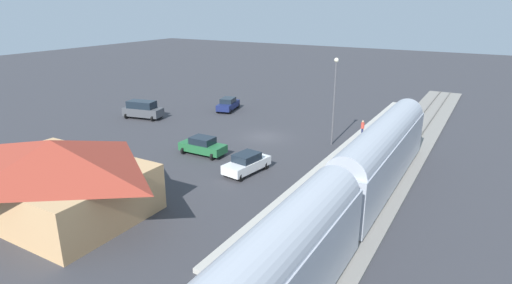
% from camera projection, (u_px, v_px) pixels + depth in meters
% --- Properties ---
extents(ground_plane, '(200.00, 200.00, 0.00)m').
position_uv_depth(ground_plane, '(264.00, 137.00, 45.34)').
color(ground_plane, '#38383D').
extents(railway_track, '(4.80, 70.00, 0.30)m').
position_uv_depth(railway_track, '(397.00, 159.00, 38.64)').
color(railway_track, gray).
rests_on(railway_track, ground).
extents(platform, '(3.20, 46.00, 0.30)m').
position_uv_depth(platform, '(354.00, 151.00, 40.53)').
color(platform, '#B7B2A8').
rests_on(platform, ground).
extents(station_building, '(12.77, 9.11, 5.20)m').
position_uv_depth(station_building, '(55.00, 175.00, 28.33)').
color(station_building, tan).
rests_on(station_building, ground).
extents(pedestrian_on_platform, '(0.36, 0.36, 1.71)m').
position_uv_depth(pedestrian_on_platform, '(363.00, 127.00, 44.42)').
color(pedestrian_on_platform, '#23284C').
rests_on(pedestrian_on_platform, platform).
extents(sedan_green, '(4.51, 2.30, 1.74)m').
position_uv_depth(sedan_green, '(203.00, 146.00, 39.81)').
color(sedan_green, '#236638').
rests_on(sedan_green, ground).
extents(sedan_navy, '(2.88, 4.81, 1.74)m').
position_uv_depth(sedan_navy, '(228.00, 104.00, 56.28)').
color(sedan_navy, navy).
rests_on(sedan_navy, ground).
extents(suv_charcoal, '(5.19, 3.11, 2.22)m').
position_uv_depth(suv_charcoal, '(143.00, 109.00, 52.39)').
color(suv_charcoal, '#47494F').
rests_on(suv_charcoal, ground).
extents(sedan_white, '(2.47, 4.72, 1.74)m').
position_uv_depth(sedan_white, '(247.00, 163.00, 35.50)').
color(sedan_white, white).
rests_on(sedan_white, ground).
extents(light_pole_near_platform, '(0.44, 0.44, 8.79)m').
position_uv_depth(light_pole_near_platform, '(335.00, 92.00, 41.25)').
color(light_pole_near_platform, '#515156').
rests_on(light_pole_near_platform, ground).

